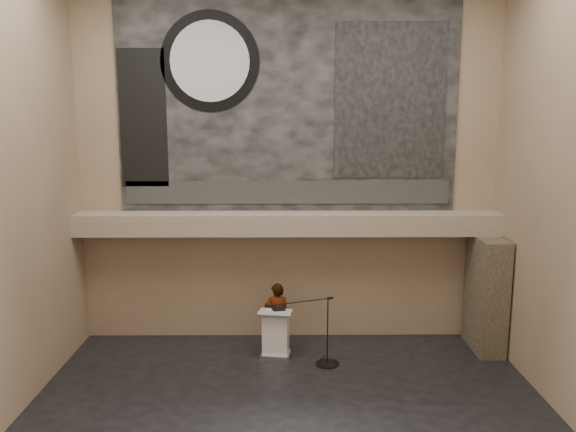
{
  "coord_description": "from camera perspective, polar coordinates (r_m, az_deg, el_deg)",
  "views": [
    {
      "loc": [
        -0.1,
        -9.44,
        5.43
      ],
      "look_at": [
        0.0,
        3.2,
        3.2
      ],
      "focal_mm": 35.0,
      "sensor_mm": 36.0,
      "label": 1
    }
  ],
  "objects": [
    {
      "name": "stone_pier",
      "position": [
        14.06,
        19.48,
        -7.45
      ],
      "size": [
        0.6,
        1.4,
        2.7
      ],
      "primitive_type": "cube",
      "color": "#433829",
      "rests_on": "floor"
    },
    {
      "name": "banner",
      "position": [
        13.42,
        -0.03,
        11.16
      ],
      "size": [
        8.0,
        0.05,
        5.0
      ],
      "primitive_type": "cube",
      "color": "black",
      "rests_on": "wall_back"
    },
    {
      "name": "speaker_person",
      "position": [
        13.4,
        -1.12,
        -10.16
      ],
      "size": [
        0.61,
        0.41,
        1.62
      ],
      "primitive_type": "imported",
      "rotation": [
        0.0,
        0.0,
        3.19
      ],
      "color": "silver",
      "rests_on": "floor"
    },
    {
      "name": "soffit",
      "position": [
        13.28,
        -0.01,
        -0.76
      ],
      "size": [
        10.0,
        0.8,
        0.5
      ],
      "primitive_type": "cube",
      "color": "gray",
      "rests_on": "wall_back"
    },
    {
      "name": "banner_clock_face",
      "position": [
        13.52,
        -7.96,
        15.3
      ],
      "size": [
        1.84,
        0.02,
        1.84
      ],
      "primitive_type": "cylinder",
      "rotation": [
        1.57,
        0.0,
        0.0
      ],
      "color": "silver",
      "rests_on": "banner"
    },
    {
      "name": "sprinkler_left",
      "position": [
        13.37,
        -6.89,
        -1.99
      ],
      "size": [
        0.04,
        0.04,
        0.06
      ],
      "primitive_type": "cylinder",
      "color": "#B2893D",
      "rests_on": "soffit"
    },
    {
      "name": "wall_back",
      "position": [
        13.5,
        -0.03,
        4.99
      ],
      "size": [
        10.0,
        0.02,
        8.5
      ],
      "primitive_type": "cube",
      "color": "#8F785B",
      "rests_on": "floor"
    },
    {
      "name": "banner_text_strip",
      "position": [
        13.49,
        -0.02,
        2.42
      ],
      "size": [
        7.76,
        0.02,
        0.55
      ],
      "primitive_type": "cube",
      "color": "#2A2A2A",
      "rests_on": "banner"
    },
    {
      "name": "lectern",
      "position": [
        13.13,
        -1.24,
        -11.8
      ],
      "size": [
        0.81,
        0.63,
        1.14
      ],
      "rotation": [
        0.0,
        0.0,
        -0.15
      ],
      "color": "silver",
      "rests_on": "floor"
    },
    {
      "name": "papers",
      "position": [
        12.91,
        -1.69,
        -9.59
      ],
      "size": [
        0.32,
        0.37,
        0.0
      ],
      "primitive_type": "cube",
      "rotation": [
        0.0,
        0.0,
        0.33
      ],
      "color": "white",
      "rests_on": "lectern"
    },
    {
      "name": "floor",
      "position": [
        10.9,
        0.13,
        -19.9
      ],
      "size": [
        10.0,
        10.0,
        0.0
      ],
      "primitive_type": "plane",
      "color": "black",
      "rests_on": "ground"
    },
    {
      "name": "banner_clock_rim",
      "position": [
        13.54,
        -7.95,
        15.29
      ],
      "size": [
        2.3,
        0.02,
        2.3
      ],
      "primitive_type": "cylinder",
      "rotation": [
        1.57,
        0.0,
        0.0
      ],
      "color": "black",
      "rests_on": "banner"
    },
    {
      "name": "banner_building_print",
      "position": [
        13.61,
        10.34,
        11.4
      ],
      "size": [
        2.6,
        0.02,
        3.6
      ],
      "primitive_type": "cube",
      "color": "black",
      "rests_on": "banner"
    },
    {
      "name": "sprinkler_right",
      "position": [
        13.43,
        8.12,
        -1.96
      ],
      "size": [
        0.04,
        0.04,
        0.06
      ],
      "primitive_type": "cylinder",
      "color": "#B2893D",
      "rests_on": "soffit"
    },
    {
      "name": "wall_front",
      "position": [
        5.57,
        0.56,
        -2.25
      ],
      "size": [
        10.0,
        0.02,
        8.5
      ],
      "primitive_type": "cube",
      "color": "#8F785B",
      "rests_on": "floor"
    },
    {
      "name": "mic_stand",
      "position": [
        12.84,
        3.79,
        -13.81
      ],
      "size": [
        1.55,
        0.74,
        1.57
      ],
      "rotation": [
        0.0,
        0.0,
        0.35
      ],
      "color": "black",
      "rests_on": "floor"
    },
    {
      "name": "binder",
      "position": [
        12.95,
        -0.98,
        -9.45
      ],
      "size": [
        0.33,
        0.3,
        0.04
      ],
      "primitive_type": "cube",
      "rotation": [
        0.0,
        0.0,
        0.33
      ],
      "color": "black",
      "rests_on": "lectern"
    },
    {
      "name": "banner_brick_print",
      "position": [
        13.78,
        -14.52,
        9.57
      ],
      "size": [
        1.1,
        0.02,
        3.2
      ],
      "primitive_type": "cube",
      "color": "black",
      "rests_on": "banner"
    }
  ]
}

